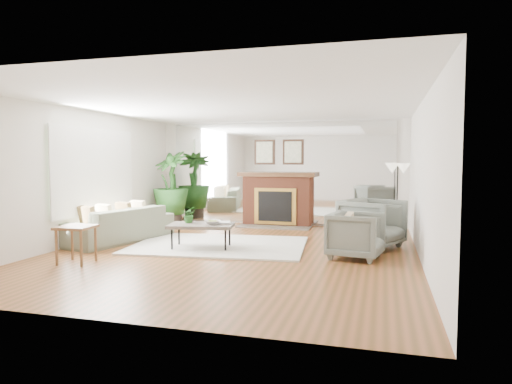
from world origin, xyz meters
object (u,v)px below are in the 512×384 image
(coffee_table, at_px, (201,226))
(armchair_back, at_px, (372,223))
(fireplace, at_px, (277,198))
(sofa, at_px, (119,224))
(side_table, at_px, (76,232))
(armchair_front, at_px, (356,235))
(potted_ficus, at_px, (171,186))
(floor_lamp, at_px, (398,174))

(coffee_table, height_order, armchair_back, armchair_back)
(fireplace, relative_size, sofa, 0.92)
(side_table, bearing_deg, armchair_front, 20.26)
(armchair_back, relative_size, side_table, 1.68)
(fireplace, xyz_separation_m, side_table, (-2.02, -4.70, -0.18))
(fireplace, height_order, coffee_table, fireplace)
(side_table, distance_m, potted_ficus, 4.23)
(coffee_table, height_order, side_table, side_table)
(fireplace, height_order, potted_ficus, fireplace)
(fireplace, height_order, armchair_back, fireplace)
(fireplace, relative_size, coffee_table, 1.70)
(coffee_table, bearing_deg, floor_lamp, 33.64)
(sofa, height_order, side_table, sofa)
(sofa, distance_m, side_table, 1.89)
(coffee_table, distance_m, armchair_front, 2.65)
(coffee_table, bearing_deg, armchair_front, -0.63)
(side_table, bearing_deg, floor_lamp, 38.33)
(fireplace, distance_m, coffee_table, 3.24)
(sofa, xyz_separation_m, floor_lamp, (5.15, 1.90, 0.95))
(coffee_table, xyz_separation_m, armchair_front, (2.65, -0.03, -0.04))
(coffee_table, relative_size, side_table, 2.12)
(fireplace, bearing_deg, armchair_front, -57.70)
(sofa, bearing_deg, fireplace, 153.30)
(fireplace, relative_size, potted_ficus, 1.16)
(fireplace, xyz_separation_m, sofa, (-2.45, -2.87, -0.33))
(potted_ficus, bearing_deg, fireplace, 11.62)
(sofa, distance_m, armchair_front, 4.49)
(sofa, bearing_deg, side_table, 26.95)
(potted_ficus, bearing_deg, side_table, -83.35)
(armchair_front, distance_m, side_table, 4.32)
(coffee_table, bearing_deg, armchair_back, 18.57)
(armchair_back, relative_size, potted_ficus, 0.54)
(fireplace, distance_m, armchair_back, 3.16)
(sofa, relative_size, potted_ficus, 1.26)
(coffee_table, height_order, floor_lamp, floor_lamp)
(armchair_front, relative_size, floor_lamp, 0.54)
(fireplace, bearing_deg, coffee_table, -101.13)
(coffee_table, relative_size, floor_lamp, 0.81)
(floor_lamp, bearing_deg, potted_ficus, 175.12)
(side_table, relative_size, floor_lamp, 0.38)
(floor_lamp, bearing_deg, armchair_front, -106.78)
(armchair_front, relative_size, potted_ficus, 0.46)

